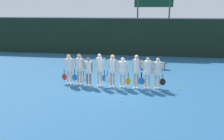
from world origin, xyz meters
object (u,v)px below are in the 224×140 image
Objects in this scene: player_0 at (69,67)px; tennis_ball_4 at (178,82)px; player_2 at (88,69)px; tennis_ball_1 at (179,89)px; tennis_ball_3 at (122,101)px; player_4 at (112,68)px; scoreboard at (154,4)px; player_8 at (158,71)px; player_7 at (147,70)px; player_5 at (123,70)px; tennis_ball_2 at (74,77)px; tennis_ball_0 at (111,80)px; player_6 at (136,69)px; player_1 at (79,66)px; player_3 at (100,67)px; bench_courtside at (153,64)px.

tennis_ball_4 is (6.03, 1.34, -0.98)m from player_0.
player_0 is 1.06× the size of player_2.
tennis_ball_1 is 0.94× the size of tennis_ball_3.
tennis_ball_4 is (0.07, 1.37, 0.00)m from tennis_ball_1.
player_2 is 1.32m from player_4.
player_8 is at bearing -87.50° from scoreboard.
player_0 is 4.30m from player_7.
player_4 is at bearing -176.55° from player_5.
player_7 is at bearing -19.14° from tennis_ball_2.
player_8 is 3.05m from tennis_ball_0.
player_2 is 3.16m from tennis_ball_3.
player_6 is at bearing -93.21° from scoreboard.
tennis_ball_4 is (1.68, -9.57, -4.45)m from scoreboard.
scoreboard is at bearing 78.60° from player_4.
player_1 is 0.59m from player_2.
player_8 is (2.38, 0.14, -0.09)m from player_4.
player_1 is at bearing -174.63° from player_7.
player_3 is 26.84× the size of tennis_ball_2.
player_1 is 0.98× the size of player_4.
player_7 reaches higher than tennis_ball_1.
player_8 reaches higher than tennis_ball_3.
tennis_ball_0 is at bearing -102.63° from scoreboard.
tennis_ball_1 is at bearing 2.87° from player_0.
bench_courtside is 30.95× the size of tennis_ball_1.
player_5 reaches higher than tennis_ball_4.
bench_courtside is 4.87m from tennis_ball_1.
player_3 is 1.25m from player_5.
player_7 reaches higher than tennis_ball_4.
tennis_ball_4 is (3.87, 0.20, -0.00)m from tennis_ball_0.
player_1 is 0.96× the size of player_3.
scoreboard reaches higher than player_1.
scoreboard is 7.52m from bench_courtside.
player_1 reaches higher than player_8.
player_2 is 0.94× the size of player_7.
tennis_ball_0 reaches higher than tennis_ball_3.
bench_courtside is 1.22× the size of player_8.
tennis_ball_3 is at bearing -40.99° from player_2.
player_0 is 0.58m from player_1.
tennis_ball_4 is (1.20, 1.36, -0.94)m from player_8.
bench_courtside is 4.67m from player_8.
player_0 is at bearing -111.73° from scoreboard.
player_1 is 3.15m from player_6.
player_5 is (1.87, 0.03, 0.03)m from player_2.
player_7 is at bearing 4.86° from player_2.
player_8 reaches higher than tennis_ball_0.
bench_courtside is at bearing 95.60° from player_7.
player_0 reaches higher than player_5.
scoreboard is 12.02m from player_1.
tennis_ball_0 is (2.16, 1.15, -0.98)m from player_0.
player_4 reaches higher than player_0.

